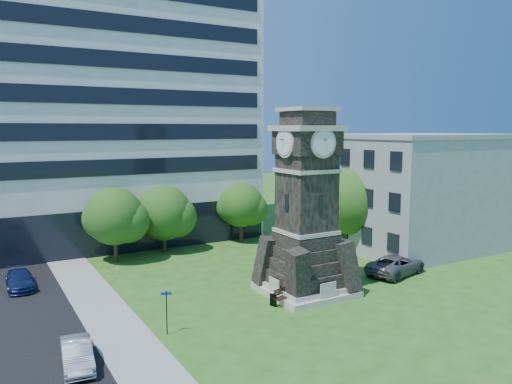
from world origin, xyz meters
TOP-DOWN VIEW (x-y plane):
  - ground at (0.00, 0.00)m, footprint 160.00×160.00m
  - sidewalk at (-9.50, 5.00)m, footprint 3.00×70.00m
  - clock_tower at (3.00, 2.00)m, footprint 5.40×5.40m
  - office_tall at (-3.20, 25.84)m, footprint 26.20×15.11m
  - office_low at (19.97, 8.00)m, footprint 15.20×12.20m
  - car_street_mid at (-12.18, -1.35)m, footprint 1.67×3.84m
  - car_street_north at (-13.45, 12.43)m, footprint 1.72×4.16m
  - car_east_lot at (11.34, 2.03)m, footprint 5.82×3.73m
  - park_bench at (0.74, 0.93)m, footprint 2.04×0.54m
  - street_sign at (-7.34, 0.11)m, footprint 0.57×0.06m
  - tree_nw at (-5.93, 16.06)m, footprint 5.18×4.71m
  - tree_nc at (-1.28, 17.38)m, footprint 5.33×4.85m
  - tree_ne at (6.45, 17.38)m, footprint 4.69×4.27m
  - tree_east at (13.25, 9.34)m, footprint 6.60×6.00m

SIDE VIEW (x-z plane):
  - ground at x=0.00m, z-range 0.00..0.00m
  - sidewalk at x=-9.50m, z-range 0.00..0.06m
  - park_bench at x=0.74m, z-range 0.03..1.08m
  - car_street_north at x=-13.45m, z-range 0.00..1.20m
  - car_street_mid at x=-12.18m, z-range 0.00..1.23m
  - car_east_lot at x=11.34m, z-range 0.00..1.49m
  - street_sign at x=-7.34m, z-range 0.30..2.68m
  - tree_nc at x=-1.28m, z-range 0.40..6.32m
  - tree_ne at x=6.45m, z-range 0.59..6.34m
  - tree_nw at x=-5.93m, z-range 0.58..6.74m
  - tree_east at x=13.25m, z-range 0.58..8.09m
  - office_low at x=19.97m, z-range 0.01..10.41m
  - clock_tower at x=3.00m, z-range -0.83..11.39m
  - office_tall at x=-3.20m, z-range -0.08..28.52m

